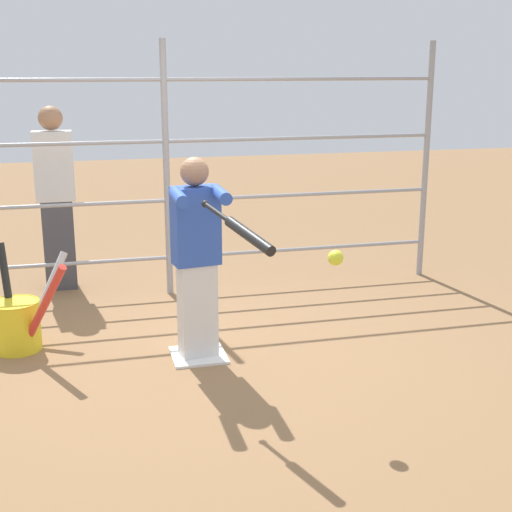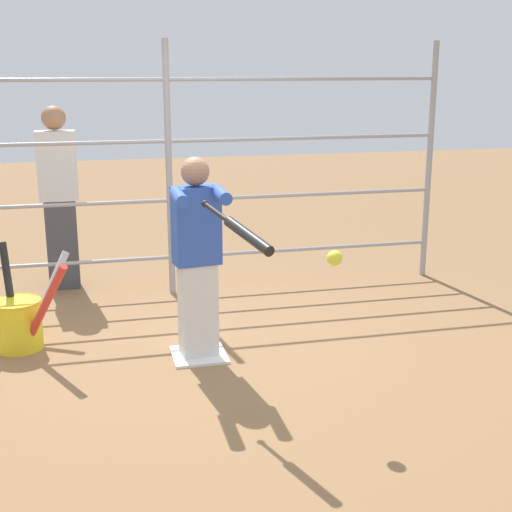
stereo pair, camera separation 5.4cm
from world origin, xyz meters
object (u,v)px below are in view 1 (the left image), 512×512
Objects in this scene: baseball_bat_swinging at (243,231)px; bat_bucket at (17,320)px; batter at (197,253)px; softball_in_flight at (336,258)px; bystander_behind_fence at (56,196)px.

baseball_bat_swinging is 2.19m from bat_bucket.
baseball_bat_swinging is at bearing 99.53° from batter.
batter is at bearing -80.47° from baseball_bat_swinging.
softball_in_flight is 0.05× the size of bystander_behind_fence.
bat_bucket is (1.45, -1.35, -0.92)m from baseball_bat_swinging.
softball_in_flight is 0.12× the size of bat_bucket.
bat_bucket is at bearing -36.81° from softball_in_flight.
bat_bucket is at bearing -42.97° from baseball_bat_swinging.
baseball_bat_swinging is at bearing 137.03° from bat_bucket.
baseball_bat_swinging is 8.52× the size of softball_in_flight.
softball_in_flight is at bearing 143.19° from bat_bucket.
softball_in_flight reaches higher than bat_bucket.
bystander_behind_fence is at bearing -63.65° from batter.
baseball_bat_swinging is 0.47× the size of bystander_behind_fence.
baseball_bat_swinging is 3.12m from bystander_behind_fence.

